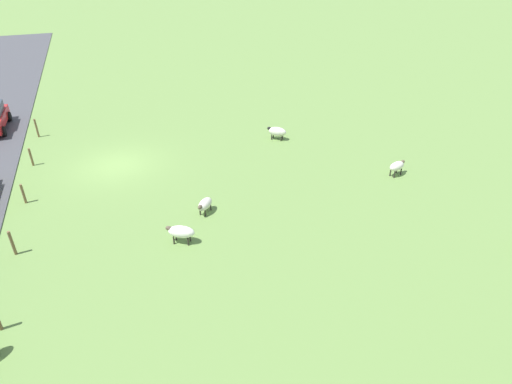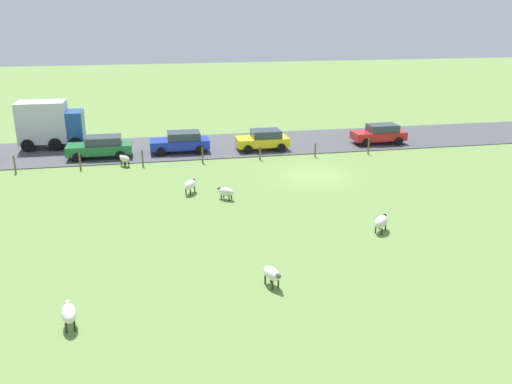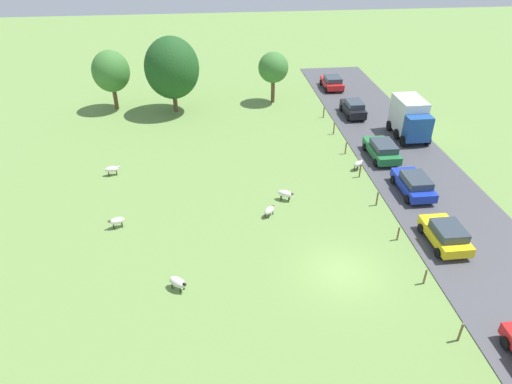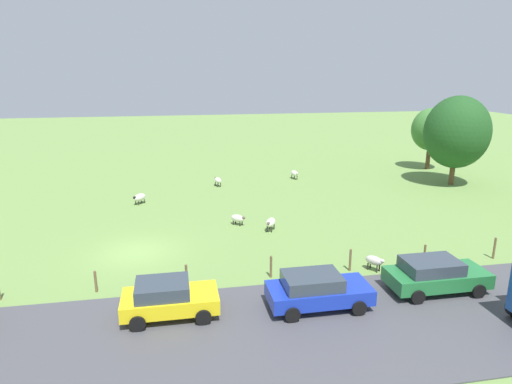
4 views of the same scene
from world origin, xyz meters
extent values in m
plane|color=#6B8E47|center=(0.00, 0.00, 0.00)|extent=(160.00, 160.00, 0.00)
cube|color=#47474C|center=(9.27, 0.00, 0.03)|extent=(8.00, 80.00, 0.06)
ellipsoid|color=silver|center=(-9.73, -0.40, 0.53)|extent=(1.23, 1.16, 0.56)
ellipsoid|color=black|center=(-9.32, -0.76, 0.65)|extent=(0.31, 0.31, 0.20)
cylinder|color=#2D2823|center=(-9.39, -0.49, 0.16)|extent=(0.07, 0.07, 0.32)
cylinder|color=#2D2823|center=(-9.59, -0.72, 0.16)|extent=(0.07, 0.07, 0.32)
cylinder|color=#2D2823|center=(-9.86, -0.09, 0.16)|extent=(0.07, 0.07, 0.32)
cylinder|color=#2D2823|center=(-10.06, -0.32, 0.16)|extent=(0.07, 0.07, 0.32)
ellipsoid|color=silver|center=(-15.47, 13.41, 0.55)|extent=(1.19, 0.67, 0.49)
ellipsoid|color=silver|center=(-14.95, 13.50, 0.66)|extent=(0.29, 0.22, 0.20)
cylinder|color=#2D2823|center=(-15.19, 13.59, 0.18)|extent=(0.07, 0.07, 0.37)
cylinder|color=#2D2823|center=(-15.15, 13.33, 0.18)|extent=(0.07, 0.07, 0.37)
cylinder|color=#2D2823|center=(-15.80, 13.49, 0.18)|extent=(0.07, 0.07, 0.37)
cylinder|color=#2D2823|center=(-15.75, 13.22, 0.18)|extent=(0.07, 0.07, 0.37)
ellipsoid|color=white|center=(-2.10, 8.17, 0.56)|extent=(1.24, 0.99, 0.52)
ellipsoid|color=brown|center=(-1.63, 7.92, 0.67)|extent=(0.31, 0.28, 0.20)
cylinder|color=#2D2823|center=(-1.76, 8.15, 0.18)|extent=(0.07, 0.07, 0.36)
cylinder|color=#2D2823|center=(-1.89, 7.90, 0.18)|extent=(0.07, 0.07, 0.36)
cylinder|color=#2D2823|center=(-2.30, 8.44, 0.18)|extent=(0.07, 0.07, 0.36)
cylinder|color=#2D2823|center=(-2.44, 8.19, 0.18)|extent=(0.07, 0.07, 0.36)
ellipsoid|color=silver|center=(-3.56, 6.25, 0.47)|extent=(1.00, 1.04, 0.48)
ellipsoid|color=brown|center=(-3.25, 6.60, 0.57)|extent=(0.31, 0.31, 0.20)
cylinder|color=#2D2823|center=(-3.47, 6.54, 0.14)|extent=(0.07, 0.07, 0.29)
cylinder|color=#2D2823|center=(-3.28, 6.37, 0.14)|extent=(0.07, 0.07, 0.29)
cylinder|color=#2D2823|center=(-3.83, 6.14, 0.14)|extent=(0.07, 0.07, 0.29)
cylinder|color=#2D2823|center=(-3.64, 5.97, 0.14)|extent=(0.07, 0.07, 0.29)
ellipsoid|color=beige|center=(4.65, 12.08, 0.55)|extent=(1.03, 0.93, 0.46)
ellipsoid|color=silver|center=(5.01, 12.34, 0.65)|extent=(0.32, 0.30, 0.20)
cylinder|color=#2D2823|center=(4.79, 12.33, 0.19)|extent=(0.07, 0.07, 0.38)
cylinder|color=#2D2823|center=(4.94, 12.13, 0.19)|extent=(0.07, 0.07, 0.38)
cylinder|color=#2D2823|center=(4.37, 12.03, 0.19)|extent=(0.07, 0.07, 0.38)
cylinder|color=#2D2823|center=(4.52, 11.82, 0.19)|extent=(0.07, 0.07, 0.38)
ellipsoid|color=silver|center=(-14.01, 6.03, 0.55)|extent=(1.10, 0.77, 0.48)
ellipsoid|color=brown|center=(-14.46, 5.88, 0.66)|extent=(0.30, 0.25, 0.20)
cylinder|color=#2D2823|center=(-14.23, 5.82, 0.19)|extent=(0.07, 0.07, 0.37)
cylinder|color=#2D2823|center=(-14.31, 6.07, 0.19)|extent=(0.07, 0.07, 0.37)
cylinder|color=#2D2823|center=(-13.71, 5.99, 0.19)|extent=(0.07, 0.07, 0.37)
cylinder|color=#2D2823|center=(-13.79, 6.24, 0.19)|extent=(0.07, 0.07, 0.37)
cylinder|color=brown|center=(-10.85, 26.67, 1.17)|extent=(0.45, 0.45, 2.34)
ellipsoid|color=#1E4C1E|center=(-10.85, 26.67, 4.70)|extent=(5.55, 5.55, 6.29)
cylinder|color=brown|center=(-17.25, 28.16, 1.26)|extent=(0.43, 0.43, 2.52)
ellipsoid|color=#3D7533|center=(-17.25, 28.16, 4.12)|extent=(3.87, 3.87, 4.29)
cylinder|color=brown|center=(4.45, -1.52, 0.52)|extent=(0.12, 0.12, 1.04)
cylinder|color=brown|center=(4.45, 2.61, 0.51)|extent=(0.12, 0.12, 1.01)
cylinder|color=brown|center=(4.45, 6.74, 0.56)|extent=(0.12, 0.12, 1.12)
cylinder|color=brown|center=(4.45, 10.88, 0.58)|extent=(0.12, 0.12, 1.17)
cylinder|color=brown|center=(4.45, 15.01, 0.55)|extent=(0.12, 0.12, 1.11)
cylinder|color=brown|center=(4.45, 19.14, 0.60)|extent=(0.12, 0.12, 1.20)
cube|color=yellow|center=(7.23, 1.86, 0.70)|extent=(1.96, 3.94, 0.63)
cube|color=#333D47|center=(7.23, 1.57, 1.29)|extent=(1.72, 2.17, 0.56)
cylinder|color=black|center=(6.26, 3.14, 0.38)|extent=(0.22, 0.64, 0.64)
cylinder|color=black|center=(8.21, 3.14, 0.38)|extent=(0.22, 0.64, 0.64)
cylinder|color=black|center=(6.26, 0.58, 0.38)|extent=(0.22, 0.64, 0.64)
cylinder|color=black|center=(8.21, 0.58, 0.38)|extent=(0.22, 0.64, 0.64)
cube|color=#237238|center=(7.29, 13.92, 0.71)|extent=(1.97, 4.55, 0.66)
cube|color=#333D47|center=(7.29, 13.58, 1.32)|extent=(1.73, 2.50, 0.56)
cylinder|color=black|center=(6.31, 15.40, 0.38)|extent=(0.22, 0.64, 0.64)
cylinder|color=black|center=(8.28, 15.40, 0.38)|extent=(0.22, 0.64, 0.64)
cylinder|color=black|center=(6.31, 12.44, 0.38)|extent=(0.22, 0.64, 0.64)
cylinder|color=black|center=(8.28, 12.44, 0.38)|extent=(0.22, 0.64, 0.64)
cube|color=#1933B2|center=(7.72, 8.12, 0.70)|extent=(1.95, 4.39, 0.65)
cube|color=#333D47|center=(7.72, 7.79, 1.31)|extent=(1.72, 2.41, 0.56)
cylinder|color=black|center=(6.74, 9.55, 0.38)|extent=(0.22, 0.64, 0.64)
cylinder|color=black|center=(8.69, 9.55, 0.38)|extent=(0.22, 0.64, 0.64)
cylinder|color=black|center=(6.74, 6.69, 0.38)|extent=(0.22, 0.64, 0.64)
cylinder|color=black|center=(8.69, 6.69, 0.38)|extent=(0.22, 0.64, 0.64)
camera|label=1|loc=(-0.21, 23.23, 11.37)|focal=30.97mm
camera|label=2|loc=(-32.43, 10.40, 10.26)|focal=38.05mm
camera|label=3|loc=(-7.41, -19.96, 18.58)|focal=31.98mm
camera|label=4|loc=(24.32, 2.27, 9.91)|focal=31.50mm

